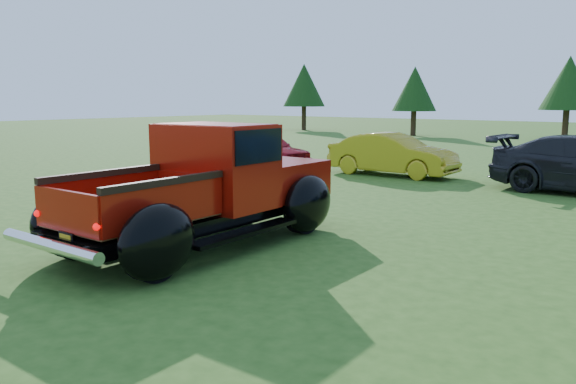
# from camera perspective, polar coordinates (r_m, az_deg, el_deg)

# --- Properties ---
(ground) EXTENTS (120.00, 120.00, 0.00)m
(ground) POSITION_cam_1_polar(r_m,az_deg,el_deg) (8.29, -1.49, -7.66)
(ground) COLOR #284C15
(ground) RESTS_ON ground
(tree_far_west) EXTENTS (3.33, 3.33, 5.20)m
(tree_far_west) POSITION_cam_1_polar(r_m,az_deg,el_deg) (45.13, 1.64, 10.78)
(tree_far_west) COLOR #332114
(tree_far_west) RESTS_ON ground
(tree_west) EXTENTS (2.94, 2.94, 4.60)m
(tree_west) POSITION_cam_1_polar(r_m,az_deg,el_deg) (39.02, 12.74, 10.17)
(tree_west) COLOR #332114
(tree_west) RESTS_ON ground
(tree_mid_left) EXTENTS (3.20, 3.20, 5.00)m
(tree_mid_left) POSITION_cam_1_polar(r_m,az_deg,el_deg) (37.95, 26.62, 9.86)
(tree_mid_left) COLOR #332114
(tree_mid_left) RESTS_ON ground
(pickup_truck) EXTENTS (2.70, 5.53, 2.03)m
(pickup_truck) POSITION_cam_1_polar(r_m,az_deg,el_deg) (9.79, -7.31, 0.67)
(pickup_truck) COLOR black
(pickup_truck) RESTS_ON ground
(show_car_red) EXTENTS (3.77, 1.92, 1.23)m
(show_car_red) POSITION_cam_1_polar(r_m,az_deg,el_deg) (20.48, -2.15, 4.30)
(show_car_red) COLOR maroon
(show_car_red) RESTS_ON ground
(show_car_yellow) EXTENTS (4.15, 1.56, 1.35)m
(show_car_yellow) POSITION_cam_1_polar(r_m,az_deg,el_deg) (18.44, 10.55, 3.78)
(show_car_yellow) COLOR #A99116
(show_car_yellow) RESTS_ON ground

